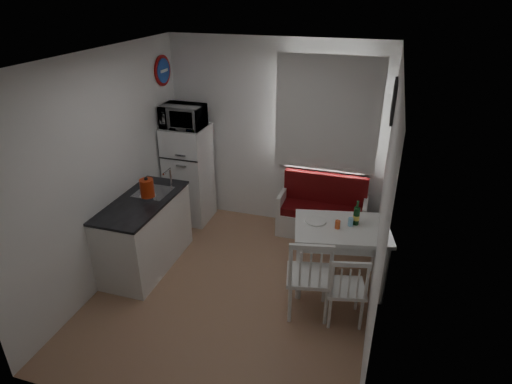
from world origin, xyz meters
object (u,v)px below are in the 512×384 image
at_px(kitchen_counter, 146,233).
at_px(kettle, 147,188).
at_px(fridge, 189,174).
at_px(microwave, 183,116).
at_px(dining_table, 342,233).
at_px(chair_left, 308,271).
at_px(bench, 322,216).
at_px(wine_bottle, 357,213).
at_px(chair_right, 346,284).

height_order(kitchen_counter, kettle, kettle).
height_order(fridge, microwave, microwave).
distance_m(fridge, microwave, 0.87).
bearing_deg(microwave, dining_table, -21.31).
bearing_deg(chair_left, microwave, 130.95).
bearing_deg(microwave, fridge, 90.00).
bearing_deg(fridge, microwave, -90.00).
xyz_separation_m(bench, kettle, (-1.90, -1.28, 0.75)).
bearing_deg(wine_bottle, chair_left, -116.40).
relative_size(fridge, microwave, 2.55).
bearing_deg(kitchen_counter, chair_right, -8.31).
xyz_separation_m(chair_left, wine_bottle, (0.38, 0.77, 0.32)).
distance_m(chair_left, wine_bottle, 0.92).
height_order(chair_left, microwave, microwave).
distance_m(chair_right, microwave, 3.08).
distance_m(kettle, wine_bottle, 2.42).
height_order(bench, chair_right, bench).
height_order(microwave, wine_bottle, microwave).
height_order(fridge, wine_bottle, fridge).
relative_size(chair_left, kettle, 2.05).
height_order(fridge, kettle, fridge).
relative_size(kitchen_counter, microwave, 2.35).
relative_size(kitchen_counter, chair_right, 2.84).
bearing_deg(kettle, kitchen_counter, -122.87).
distance_m(microwave, kettle, 1.25).
height_order(chair_left, kettle, kettle).
bearing_deg(kitchen_counter, kettle, 57.13).
height_order(kitchen_counter, dining_table, kitchen_counter).
relative_size(dining_table, kettle, 4.44).
bearing_deg(wine_bottle, dining_table, -142.89).
bearing_deg(kitchen_counter, fridge, 89.10).
relative_size(dining_table, chair_left, 2.17).
xyz_separation_m(fridge, microwave, (0.00, -0.05, 0.87)).
distance_m(bench, wine_bottle, 1.25).
xyz_separation_m(kitchen_counter, chair_left, (2.07, -0.37, 0.14)).
bearing_deg(dining_table, chair_right, -90.14).
bearing_deg(bench, wine_bottle, -62.47).
bearing_deg(chair_left, chair_right, -9.49).
distance_m(kitchen_counter, kettle, 0.58).
distance_m(dining_table, chair_right, 0.69).
height_order(kitchen_counter, bench, kitchen_counter).
xyz_separation_m(chair_right, fridge, (-2.43, 1.60, 0.20)).
relative_size(kitchen_counter, kettle, 5.06).
height_order(microwave, kettle, microwave).
bearing_deg(bench, dining_table, -70.89).
relative_size(dining_table, microwave, 2.07).
bearing_deg(chair_right, kitchen_counter, 158.53).
height_order(bench, chair_left, chair_left).
bearing_deg(wine_bottle, kitchen_counter, -170.78).
bearing_deg(fridge, chair_right, -33.40).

